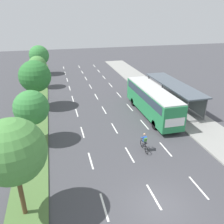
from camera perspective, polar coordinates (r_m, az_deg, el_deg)
ground_plane at (r=16.40m, az=11.73°, el=-22.07°), size 140.00×140.00×0.00m
median_strip at (r=32.24m, az=-18.05°, el=1.59°), size 2.60×52.00×0.12m
sidewalk_right at (r=35.48m, az=11.41°, el=4.37°), size 4.50×52.00×0.15m
lane_divider_left at (r=31.26m, az=-9.34°, el=1.68°), size 0.14×48.89×0.01m
lane_divider_center at (r=31.71m, az=-3.05°, el=2.31°), size 0.14×48.89×0.01m
lane_divider_right at (r=32.53m, az=3.00°, el=2.88°), size 0.14×48.89×0.01m
bus_shelter at (r=31.45m, az=15.47°, el=4.88°), size 2.90×11.76×2.86m
bus at (r=27.64m, az=9.96°, el=3.22°), size 2.54×11.29×3.37m
cyclist at (r=20.96m, az=8.12°, el=-7.62°), size 0.46×1.82×1.71m
median_tree_nearest at (r=13.74m, az=-23.65°, el=-9.04°), size 3.77×3.77×6.44m
median_tree_second at (r=22.07m, az=-19.54°, el=1.01°), size 3.23×3.23×5.10m
median_tree_third at (r=30.33m, az=-18.73°, el=8.45°), size 3.97×3.97×6.09m
median_tree_fourth at (r=39.09m, az=-18.17°, el=11.08°), size 2.88×2.88×5.10m
median_tree_fifth at (r=47.81m, az=-17.79°, el=13.35°), size 3.80×3.80×5.58m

